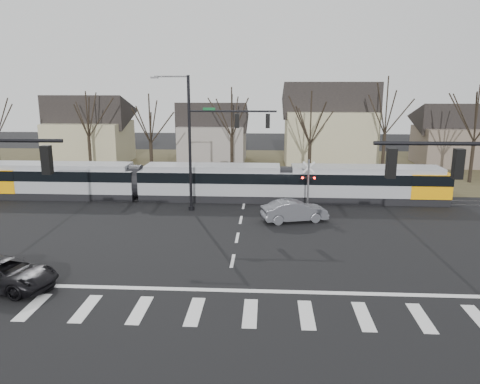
# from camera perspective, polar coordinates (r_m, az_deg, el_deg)

# --- Properties ---
(ground) EXTENTS (140.00, 140.00, 0.00)m
(ground) POSITION_cam_1_polar(r_m,az_deg,el_deg) (24.38, -1.26, -10.11)
(ground) COLOR black
(grass_verge) EXTENTS (140.00, 28.00, 0.01)m
(grass_verge) POSITION_cam_1_polar(r_m,az_deg,el_deg) (55.20, 1.40, 3.09)
(grass_verge) COLOR #38331E
(grass_verge) RESTS_ON ground
(crosswalk) EXTENTS (27.00, 2.60, 0.01)m
(crosswalk) POSITION_cam_1_polar(r_m,az_deg,el_deg) (20.77, -2.17, -14.44)
(crosswalk) COLOR silver
(crosswalk) RESTS_ON ground
(stop_line) EXTENTS (28.00, 0.35, 0.01)m
(stop_line) POSITION_cam_1_polar(r_m,az_deg,el_deg) (22.74, -1.63, -11.88)
(stop_line) COLOR silver
(stop_line) RESTS_ON ground
(lane_dashes) EXTENTS (0.18, 30.00, 0.01)m
(lane_dashes) POSITION_cam_1_polar(r_m,az_deg,el_deg) (39.55, 0.59, -0.94)
(lane_dashes) COLOR silver
(lane_dashes) RESTS_ON ground
(rail_pair) EXTENTS (90.00, 1.52, 0.06)m
(rail_pair) POSITION_cam_1_polar(r_m,az_deg,el_deg) (39.36, 0.58, -0.98)
(rail_pair) COLOR #59595E
(rail_pair) RESTS_ON ground
(tram) EXTENTS (39.03, 2.90, 2.96)m
(tram) POSITION_cam_1_polar(r_m,az_deg,el_deg) (39.44, -3.58, 1.39)
(tram) COLOR gray
(tram) RESTS_ON ground
(sedan) EXTENTS (3.99, 5.47, 1.53)m
(sedan) POSITION_cam_1_polar(r_m,az_deg,el_deg) (33.47, 6.65, -2.30)
(sedan) COLOR #56575E
(sedan) RESTS_ON ground
(suv) EXTENTS (4.56, 6.15, 1.43)m
(suv) POSITION_cam_1_polar(r_m,az_deg,el_deg) (25.40, -26.77, -8.87)
(suv) COLOR black
(suv) RESTS_ON ground
(signal_pole_far) EXTENTS (9.28, 0.44, 10.20)m
(signal_pole_far) POSITION_cam_1_polar(r_m,az_deg,el_deg) (35.30, -3.60, 6.73)
(signal_pole_far) COLOR black
(signal_pole_far) RESTS_ON ground
(rail_crossing_signal) EXTENTS (1.08, 0.36, 4.00)m
(rail_crossing_signal) POSITION_cam_1_polar(r_m,az_deg,el_deg) (36.10, 8.30, 0.62)
(rail_crossing_signal) COLOR #59595B
(rail_crossing_signal) RESTS_ON ground
(tree_row) EXTENTS (59.20, 7.20, 10.00)m
(tree_row) POSITION_cam_1_polar(r_m,az_deg,el_deg) (48.55, 3.56, 7.64)
(tree_row) COLOR black
(tree_row) RESTS_ON ground
(house_a) EXTENTS (9.72, 8.64, 8.60)m
(house_a) POSITION_cam_1_polar(r_m,az_deg,el_deg) (60.63, -17.93, 7.62)
(house_a) COLOR tan
(house_a) RESTS_ON ground
(house_b) EXTENTS (8.64, 7.56, 7.65)m
(house_b) POSITION_cam_1_polar(r_m,az_deg,el_deg) (59.00, -3.34, 7.61)
(house_b) COLOR gray
(house_b) RESTS_ON ground
(house_c) EXTENTS (10.80, 8.64, 10.10)m
(house_c) POSITION_cam_1_polar(r_m,az_deg,el_deg) (55.96, 10.82, 8.40)
(house_c) COLOR tan
(house_c) RESTS_ON ground
(house_d) EXTENTS (8.64, 7.56, 7.65)m
(house_d) POSITION_cam_1_polar(r_m,az_deg,el_deg) (61.72, 24.56, 6.70)
(house_d) COLOR brown
(house_d) RESTS_ON ground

